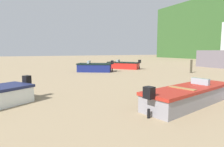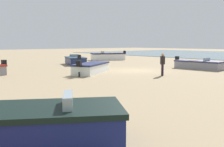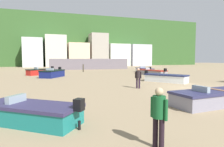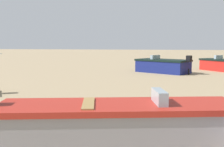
% 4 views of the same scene
% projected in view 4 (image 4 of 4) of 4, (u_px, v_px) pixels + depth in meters
% --- Properties ---
extents(boat_navy_0, '(3.34, 3.98, 1.24)m').
position_uv_depth(boat_navy_0, '(163.00, 66.00, 19.03)').
color(boat_navy_0, navy).
rests_on(boat_navy_0, ground).
extents(boat_grey_1, '(2.48, 5.39, 1.08)m').
position_uv_depth(boat_grey_1, '(117.00, 121.00, 5.80)').
color(boat_grey_1, gray).
rests_on(boat_grey_1, ground).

